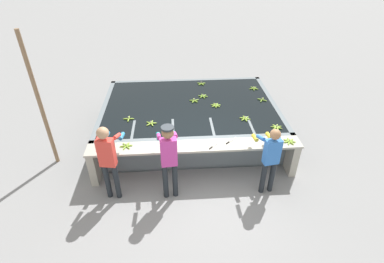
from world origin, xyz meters
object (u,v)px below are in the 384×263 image
at_px(banana_bunch_floating_0, 254,88).
at_px(support_post_left, 40,104).
at_px(banana_bunch_floating_8, 245,118).
at_px(banana_bunch_ledge_0, 126,146).
at_px(banana_bunch_floating_5, 216,105).
at_px(worker_0, 108,156).
at_px(banana_bunch_floating_2, 194,101).
at_px(banana_bunch_ledge_1, 289,141).
at_px(knife_1, 213,146).
at_px(knife_0, 230,141).
at_px(banana_bunch_floating_9, 201,84).
at_px(worker_2, 271,155).
at_px(banana_bunch_floating_3, 277,127).
at_px(banana_bunch_floating_7, 262,100).
at_px(banana_bunch_floating_1, 203,96).
at_px(banana_bunch_floating_4, 129,119).
at_px(worker_1, 169,155).
at_px(banana_bunch_floating_6, 151,123).

xyz_separation_m(banana_bunch_floating_0, support_post_left, (-5.30, -1.95, 0.72)).
bearing_deg(banana_bunch_floating_8, banana_bunch_ledge_0, -161.00).
xyz_separation_m(banana_bunch_floating_5, banana_bunch_floating_8, (0.63, -0.73, 0.00)).
relative_size(banana_bunch_floating_0, banana_bunch_floating_8, 0.97).
xyz_separation_m(worker_0, banana_bunch_floating_2, (1.89, 2.57, -0.17)).
xyz_separation_m(banana_bunch_ledge_1, knife_1, (-1.70, -0.05, -0.01)).
relative_size(banana_bunch_floating_5, banana_bunch_ledge_0, 0.99).
relative_size(banana_bunch_ledge_1, knife_0, 1.00).
distance_m(banana_bunch_floating_5, banana_bunch_ledge_1, 2.25).
relative_size(banana_bunch_floating_5, banana_bunch_floating_9, 1.01).
height_order(worker_2, banana_bunch_floating_2, worker_2).
distance_m(worker_2, banana_bunch_floating_9, 3.88).
bearing_deg(knife_0, worker_2, -41.78).
height_order(worker_2, banana_bunch_ledge_1, worker_2).
bearing_deg(banana_bunch_floating_3, banana_bunch_ledge_0, -171.46).
bearing_deg(banana_bunch_ledge_0, banana_bunch_floating_0, 37.78).
relative_size(banana_bunch_floating_0, banana_bunch_floating_7, 1.09).
relative_size(banana_bunch_floating_1, banana_bunch_floating_3, 1.00).
distance_m(worker_0, banana_bunch_floating_4, 1.73).
relative_size(worker_0, support_post_left, 0.54).
distance_m(banana_bunch_floating_1, banana_bunch_floating_4, 2.25).
bearing_deg(worker_2, worker_1, -179.85).
relative_size(banana_bunch_floating_5, support_post_left, 0.09).
xyz_separation_m(banana_bunch_floating_2, knife_0, (0.63, -1.99, -0.01)).
xyz_separation_m(banana_bunch_floating_0, banana_bunch_floating_7, (0.05, -0.74, 0.00)).
distance_m(banana_bunch_floating_0, banana_bunch_floating_9, 1.59).
relative_size(banana_bunch_floating_2, banana_bunch_ledge_1, 0.98).
xyz_separation_m(banana_bunch_floating_6, banana_bunch_ledge_1, (3.07, -0.98, 0.00)).
relative_size(banana_bunch_floating_7, banana_bunch_ledge_1, 0.90).
bearing_deg(banana_bunch_ledge_0, support_post_left, 158.90).
bearing_deg(banana_bunch_floating_4, banana_bunch_ledge_1, -18.73).
xyz_separation_m(worker_0, banana_bunch_floating_3, (3.74, 1.08, -0.17)).
bearing_deg(knife_1, worker_0, -168.73).
bearing_deg(banana_bunch_ledge_0, banana_bunch_floating_4, 93.56).
xyz_separation_m(banana_bunch_floating_0, banana_bunch_floating_4, (-3.51, -1.51, 0.00)).
xyz_separation_m(banana_bunch_floating_4, banana_bunch_floating_8, (2.87, -0.19, -0.00)).
height_order(banana_bunch_floating_0, banana_bunch_floating_9, same).
height_order(banana_bunch_floating_1, knife_0, banana_bunch_floating_1).
height_order(banana_bunch_floating_7, banana_bunch_floating_8, same).
bearing_deg(worker_1, banana_bunch_floating_2, 75.04).
relative_size(banana_bunch_floating_8, knife_1, 1.02).
distance_m(banana_bunch_floating_5, banana_bunch_floating_8, 0.96).
relative_size(worker_0, banana_bunch_floating_4, 6.19).
xyz_separation_m(banana_bunch_floating_1, banana_bunch_floating_4, (-1.96, -1.11, 0.00)).
relative_size(worker_0, banana_bunch_floating_1, 6.21).
height_order(banana_bunch_floating_5, banana_bunch_ledge_1, banana_bunch_ledge_1).
bearing_deg(knife_0, banana_bunch_floating_8, 59.87).
relative_size(banana_bunch_floating_4, banana_bunch_floating_6, 1.02).
height_order(worker_2, banana_bunch_floating_0, worker_2).
bearing_deg(banana_bunch_floating_2, worker_2, -62.77).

